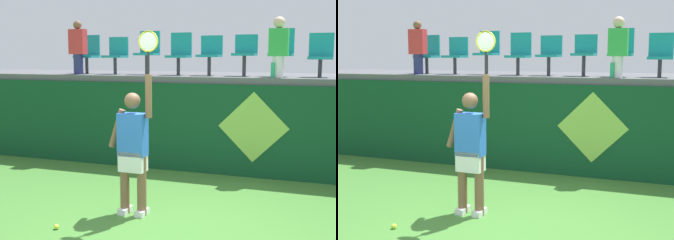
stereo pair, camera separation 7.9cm
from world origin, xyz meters
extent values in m
plane|color=#3D752D|center=(0.00, 0.00, 0.00)|extent=(40.00, 40.00, 0.00)
cube|color=#0F4223|center=(0.00, 3.05, 0.84)|extent=(13.11, 0.20, 1.68)
cube|color=#56565B|center=(0.00, 4.33, 1.74)|extent=(13.11, 2.67, 0.12)
cube|color=white|center=(-0.69, 0.43, 0.04)|extent=(0.13, 0.26, 0.08)
cube|color=white|center=(-0.44, 0.43, 0.04)|extent=(0.13, 0.26, 0.08)
cylinder|color=brown|center=(-0.69, 0.43, 0.42)|extent=(0.13, 0.13, 0.84)
cylinder|color=brown|center=(-0.44, 0.43, 0.42)|extent=(0.13, 0.13, 0.84)
cube|color=white|center=(-0.56, 0.43, 0.76)|extent=(0.37, 0.23, 0.28)
cube|color=blue|center=(-0.56, 0.43, 1.13)|extent=(0.39, 0.23, 0.58)
sphere|color=brown|center=(-0.56, 0.43, 1.59)|extent=(0.22, 0.22, 0.22)
cylinder|color=brown|center=(-0.80, 0.44, 1.20)|extent=(0.26, 0.10, 0.55)
cylinder|color=brown|center=(-0.33, 0.43, 1.66)|extent=(0.09, 0.09, 0.58)
cylinder|color=black|center=(-0.33, 0.43, 2.10)|extent=(0.03, 0.03, 0.30)
torus|color=gold|center=(-0.33, 0.43, 2.38)|extent=(0.28, 0.03, 0.28)
ellipsoid|color=silver|center=(-0.33, 0.43, 2.38)|extent=(0.24, 0.02, 0.24)
sphere|color=#D1E533|center=(-1.25, -0.43, 0.03)|extent=(0.07, 0.07, 0.07)
cylinder|color=#26B272|center=(0.94, 3.17, 1.93)|extent=(0.07, 0.07, 0.27)
cylinder|color=#38383D|center=(-3.10, 3.67, 1.97)|extent=(0.07, 0.07, 0.34)
cube|color=teal|center=(-3.10, 3.67, 2.16)|extent=(0.44, 0.42, 0.05)
cube|color=teal|center=(-3.10, 3.86, 2.41)|extent=(0.44, 0.04, 0.44)
cylinder|color=#38383D|center=(-2.42, 3.67, 1.97)|extent=(0.07, 0.07, 0.34)
cube|color=teal|center=(-2.42, 3.67, 2.17)|extent=(0.44, 0.42, 0.05)
cube|color=teal|center=(-2.42, 3.86, 2.39)|extent=(0.44, 0.04, 0.39)
cylinder|color=#38383D|center=(-1.70, 3.67, 1.99)|extent=(0.07, 0.07, 0.40)
cube|color=teal|center=(-1.70, 3.67, 2.22)|extent=(0.44, 0.42, 0.05)
cube|color=teal|center=(-1.70, 3.86, 2.47)|extent=(0.44, 0.04, 0.45)
cylinder|color=#38383D|center=(-1.01, 3.67, 1.97)|extent=(0.07, 0.07, 0.35)
cube|color=teal|center=(-1.01, 3.67, 2.17)|extent=(0.44, 0.42, 0.05)
cube|color=teal|center=(-1.01, 3.86, 2.42)|extent=(0.44, 0.04, 0.46)
cylinder|color=#38383D|center=(-0.36, 3.67, 1.98)|extent=(0.07, 0.07, 0.36)
cube|color=teal|center=(-0.36, 3.67, 2.18)|extent=(0.44, 0.42, 0.05)
cube|color=teal|center=(-0.36, 3.86, 2.40)|extent=(0.44, 0.04, 0.38)
cylinder|color=#38383D|center=(0.33, 3.67, 1.99)|extent=(0.07, 0.07, 0.39)
cube|color=teal|center=(0.33, 3.67, 2.21)|extent=(0.44, 0.42, 0.05)
cube|color=teal|center=(0.33, 3.86, 2.41)|extent=(0.44, 0.04, 0.36)
cylinder|color=#38383D|center=(1.01, 3.67, 1.99)|extent=(0.07, 0.07, 0.38)
cube|color=teal|center=(1.01, 3.67, 2.20)|extent=(0.44, 0.42, 0.05)
cube|color=teal|center=(1.01, 3.86, 2.46)|extent=(0.44, 0.04, 0.47)
cylinder|color=#38383D|center=(1.72, 3.67, 1.96)|extent=(0.07, 0.07, 0.32)
cube|color=teal|center=(1.72, 3.67, 2.15)|extent=(0.44, 0.42, 0.05)
cube|color=teal|center=(1.72, 3.86, 2.39)|extent=(0.44, 0.04, 0.43)
cylinder|color=white|center=(1.01, 3.29, 1.99)|extent=(0.20, 0.20, 0.38)
cube|color=green|center=(1.01, 3.29, 2.42)|extent=(0.34, 0.20, 0.49)
sphere|color=beige|center=(1.01, 3.29, 2.77)|extent=(0.21, 0.21, 0.21)
cylinder|color=navy|center=(-3.10, 3.32, 2.01)|extent=(0.20, 0.20, 0.42)
cube|color=red|center=(-3.10, 3.32, 2.47)|extent=(0.34, 0.20, 0.52)
sphere|color=brown|center=(-3.10, 3.32, 2.82)|extent=(0.18, 0.18, 0.18)
cube|color=#0F4223|center=(0.65, 2.94, 0.00)|extent=(0.90, 0.01, 0.00)
plane|color=#8CC64C|center=(0.65, 2.94, 0.92)|extent=(1.27, 0.00, 1.27)
camera|label=1|loc=(2.03, -5.29, 2.21)|focal=49.88mm
camera|label=2|loc=(2.10, -5.27, 2.21)|focal=49.88mm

